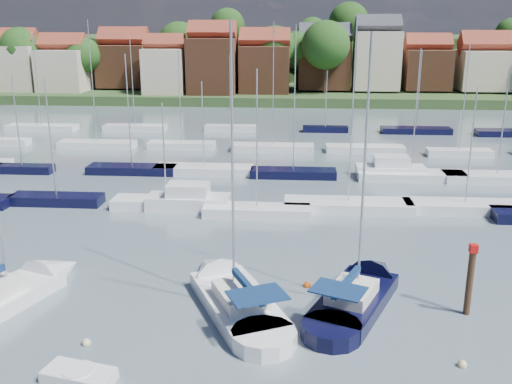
{
  "coord_description": "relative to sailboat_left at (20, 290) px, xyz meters",
  "views": [
    {
      "loc": [
        3.84,
        -25.72,
        15.14
      ],
      "look_at": [
        0.9,
        14.0,
        3.42
      ],
      "focal_mm": 40.0,
      "sensor_mm": 36.0,
      "label": 1
    }
  ],
  "objects": [
    {
      "name": "far_shore_town",
      "position": [
        14.25,
        129.46,
        4.25
      ],
      "size": [
        212.46,
        90.0,
        22.27
      ],
      "color": "#364E27",
      "rests_on": "ground"
    },
    {
      "name": "ground",
      "position": [
        12.02,
        36.79,
        -0.36
      ],
      "size": [
        260.0,
        260.0,
        0.0
      ],
      "primitive_type": "plane",
      "color": "#4F626B",
      "rests_on": "ground"
    },
    {
      "name": "sailboat_left",
      "position": [
        0.0,
        0.0,
        0.0
      ],
      "size": [
        6.49,
        11.44,
        15.11
      ],
      "rotation": [
        0.0,
        0.0,
        1.23
      ],
      "color": "white",
      "rests_on": "ground"
    },
    {
      "name": "buoy_f",
      "position": [
        23.65,
        -5.38,
        -0.36
      ],
      "size": [
        0.44,
        0.44,
        0.44
      ],
      "primitive_type": "sphere",
      "color": "beige",
      "rests_on": "ground"
    },
    {
      "name": "sailboat_centre",
      "position": [
        12.06,
        0.67,
        -0.01
      ],
      "size": [
        8.24,
        12.58,
        16.77
      ],
      "rotation": [
        0.0,
        0.0,
        2.01
      ],
      "color": "white",
      "rests_on": "ground"
    },
    {
      "name": "sailboat_navy",
      "position": [
        19.76,
        1.3,
        -0.0
      ],
      "size": [
        7.42,
        11.9,
        16.11
      ],
      "rotation": [
        0.0,
        0.0,
        1.16
      ],
      "color": "black",
      "rests_on": "ground"
    },
    {
      "name": "marina_field",
      "position": [
        13.93,
        31.94,
        0.08
      ],
      "size": [
        79.62,
        41.41,
        15.93
      ],
      "color": "white",
      "rests_on": "ground"
    },
    {
      "name": "buoy_d",
      "position": [
        13.43,
        -4.73,
        -0.36
      ],
      "size": [
        0.43,
        0.43,
        0.43
      ],
      "primitive_type": "sphere",
      "color": "beige",
      "rests_on": "ground"
    },
    {
      "name": "tender",
      "position": [
        6.44,
        -7.73,
        -0.09
      ],
      "size": [
        3.38,
        2.12,
        0.68
      ],
      "rotation": [
        0.0,
        0.0,
        -0.22
      ],
      "color": "white",
      "rests_on": "ground"
    },
    {
      "name": "timber_piling",
      "position": [
        25.23,
        -0.27,
        0.67
      ],
      "size": [
        0.4,
        0.4,
        6.3
      ],
      "color": "#4C331E",
      "rests_on": "ground"
    },
    {
      "name": "buoy_c",
      "position": [
        5.69,
        -4.84,
        -0.36
      ],
      "size": [
        0.44,
        0.44,
        0.44
      ],
      "primitive_type": "sphere",
      "color": "beige",
      "rests_on": "ground"
    },
    {
      "name": "buoy_e",
      "position": [
        16.64,
        2.47,
        -0.36
      ],
      "size": [
        0.49,
        0.49,
        0.49
      ],
      "primitive_type": "sphere",
      "color": "#D85914",
      "rests_on": "ground"
    }
  ]
}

